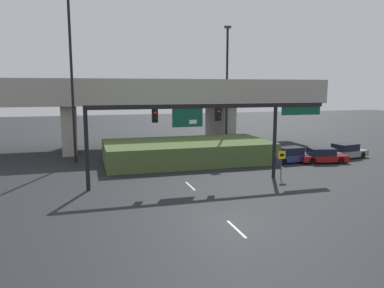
{
  "coord_description": "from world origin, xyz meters",
  "views": [
    {
      "loc": [
        -7.02,
        -17.44,
        7.01
      ],
      "look_at": [
        0.0,
        7.19,
        3.11
      ],
      "focal_mm": 35.0,
      "sensor_mm": 36.0,
      "label": 1
    }
  ],
  "objects": [
    {
      "name": "ground_plane",
      "position": [
        0.0,
        0.0,
        0.0
      ],
      "size": [
        160.0,
        160.0,
        0.0
      ],
      "primitive_type": "plane",
      "color": "black"
    },
    {
      "name": "highway_light_pole_far",
      "position": [
        -8.08,
        18.46,
        8.98
      ],
      "size": [
        0.7,
        0.36,
        17.19
      ],
      "color": "black",
      "rests_on": "ground"
    },
    {
      "name": "highway_light_pole_near",
      "position": [
        7.98,
        21.27,
        7.12
      ],
      "size": [
        0.7,
        0.36,
        13.49
      ],
      "color": "black",
      "rests_on": "ground"
    },
    {
      "name": "parked_sedan_far_right",
      "position": [
        17.9,
        13.77,
        0.67
      ],
      "size": [
        4.54,
        2.64,
        1.44
      ],
      "rotation": [
        0.0,
        0.0,
        0.19
      ],
      "color": "gray",
      "rests_on": "ground"
    },
    {
      "name": "overpass_bridge",
      "position": [
        -0.0,
        25.39,
        5.63
      ],
      "size": [
        41.13,
        8.96,
        7.87
      ],
      "color": "#A39E93",
      "rests_on": "ground"
    },
    {
      "name": "lane_markings",
      "position": [
        0.0,
        11.87,
        0.0
      ],
      "size": [
        0.14,
        27.96,
        0.01
      ],
      "color": "silver",
      "rests_on": "ground"
    },
    {
      "name": "parked_sedan_near_right",
      "position": [
        11.41,
        13.31,
        0.67
      ],
      "size": [
        4.43,
        2.07,
        1.45
      ],
      "rotation": [
        0.0,
        0.0,
        0.07
      ],
      "color": "navy",
      "rests_on": "ground"
    },
    {
      "name": "parked_sedan_mid_right",
      "position": [
        14.26,
        12.47,
        0.64
      ],
      "size": [
        4.64,
        2.67,
        1.37
      ],
      "rotation": [
        0.0,
        0.0,
        -0.19
      ],
      "color": "maroon",
      "rests_on": "ground"
    },
    {
      "name": "grass_embankment",
      "position": [
        2.16,
        16.37,
        0.97
      ],
      "size": [
        15.48,
        7.89,
        1.94
      ],
      "color": "#4C6033",
      "rests_on": "ground"
    },
    {
      "name": "signal_gantry",
      "position": [
        1.49,
        8.44,
        4.8
      ],
      "size": [
        18.19,
        0.44,
        5.82
      ],
      "color": "black",
      "rests_on": "ground"
    },
    {
      "name": "speed_limit_sign",
      "position": [
        7.25,
        7.65,
        1.47
      ],
      "size": [
        0.6,
        0.11,
        2.25
      ],
      "color": "#4C4C4C",
      "rests_on": "ground"
    }
  ]
}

